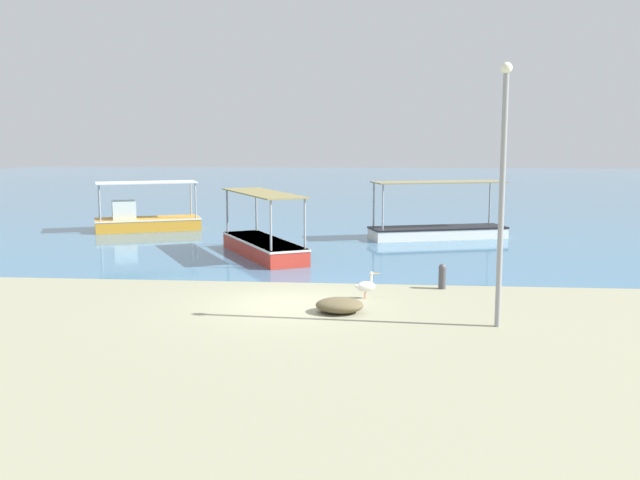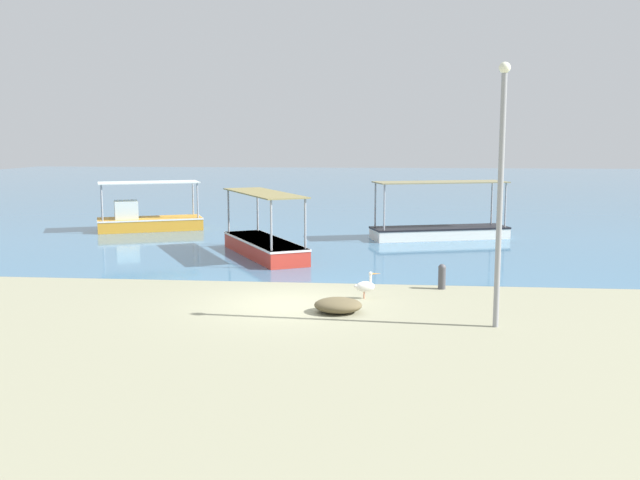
# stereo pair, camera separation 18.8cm
# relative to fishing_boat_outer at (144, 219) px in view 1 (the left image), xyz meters

# --- Properties ---
(ground) EXTENTS (120.00, 120.00, 0.00)m
(ground) POSITION_rel_fishing_boat_outer_xyz_m (9.52, -15.38, -0.58)
(ground) COLOR gray
(harbor_water) EXTENTS (110.00, 90.00, 0.00)m
(harbor_water) POSITION_rel_fishing_boat_outer_xyz_m (9.52, 32.62, -0.58)
(harbor_water) COLOR teal
(harbor_water) RESTS_ON ground
(fishing_boat_outer) EXTENTS (5.54, 3.87, 2.45)m
(fishing_boat_outer) POSITION_rel_fishing_boat_outer_xyz_m (0.00, 0.00, 0.00)
(fishing_boat_outer) COLOR orange
(fishing_boat_outer) RESTS_ON harbor_water
(fishing_boat_near_right) EXTENTS (4.32, 6.11, 2.53)m
(fishing_boat_near_right) POSITION_rel_fishing_boat_outer_xyz_m (7.36, -7.30, -0.08)
(fishing_boat_near_right) COLOR red
(fishing_boat_near_right) RESTS_ON harbor_water
(fishing_boat_near_left) EXTENTS (6.59, 3.54, 2.66)m
(fishing_boat_near_left) POSITION_rel_fishing_boat_outer_xyz_m (14.63, -1.63, -0.09)
(fishing_boat_near_left) COLOR white
(fishing_boat_near_left) RESTS_ON harbor_water
(pelican) EXTENTS (0.80, 0.40, 0.80)m
(pelican) POSITION_rel_fishing_boat_outer_xyz_m (11.64, -14.50, -0.21)
(pelican) COLOR #E0997A
(pelican) RESTS_ON ground
(lamp_post) EXTENTS (0.28, 0.28, 6.44)m
(lamp_post) POSITION_rel_fishing_boat_outer_xyz_m (14.98, -17.32, 3.00)
(lamp_post) COLOR gray
(lamp_post) RESTS_ON ground
(mooring_bollard) EXTENTS (0.24, 0.24, 0.79)m
(mooring_bollard) POSITION_rel_fishing_boat_outer_xyz_m (13.96, -12.91, -0.16)
(mooring_bollard) COLOR #47474C
(mooring_bollard) RESTS_ON ground
(net_pile) EXTENTS (1.29, 1.10, 0.40)m
(net_pile) POSITION_rel_fishing_boat_outer_xyz_m (10.97, -16.24, -0.39)
(net_pile) COLOR brown
(net_pile) RESTS_ON ground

